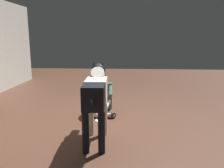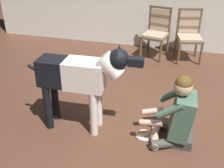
{
  "view_description": "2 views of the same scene",
  "coord_description": "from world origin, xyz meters",
  "px_view_note": "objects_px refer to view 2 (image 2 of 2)",
  "views": [
    {
      "loc": [
        -4.07,
        -0.41,
        1.54
      ],
      "look_at": [
        -0.27,
        -0.18,
        0.75
      ],
      "focal_mm": 36.04,
      "sensor_mm": 36.0,
      "label": 1
    },
    {
      "loc": [
        0.28,
        -2.71,
        2.23
      ],
      "look_at": [
        -0.52,
        0.16,
        0.61
      ],
      "focal_mm": 44.62,
      "sensor_mm": 36.0,
      "label": 2
    }
  ],
  "objects_px": {
    "dining_chair_right_of_pair": "(189,33)",
    "hot_dog_on_plate": "(144,134)",
    "large_dog": "(80,77)",
    "dining_chair_left_of_pair": "(157,30)",
    "person_sitting_on_floor": "(177,116)"
  },
  "relations": [
    {
      "from": "dining_chair_right_of_pair",
      "to": "hot_dog_on_plate",
      "type": "bearing_deg",
      "value": -98.58
    },
    {
      "from": "large_dog",
      "to": "hot_dog_on_plate",
      "type": "xyz_separation_m",
      "value": [
        0.8,
        0.03,
        -0.71
      ]
    },
    {
      "from": "large_dog",
      "to": "hot_dog_on_plate",
      "type": "height_order",
      "value": "large_dog"
    },
    {
      "from": "large_dog",
      "to": "hot_dog_on_plate",
      "type": "distance_m",
      "value": 1.07
    },
    {
      "from": "dining_chair_left_of_pair",
      "to": "large_dog",
      "type": "height_order",
      "value": "large_dog"
    },
    {
      "from": "hot_dog_on_plate",
      "to": "dining_chair_right_of_pair",
      "type": "bearing_deg",
      "value": 81.42
    },
    {
      "from": "dining_chair_right_of_pair",
      "to": "hot_dog_on_plate",
      "type": "xyz_separation_m",
      "value": [
        -0.4,
        -2.63,
        -0.52
      ]
    },
    {
      "from": "dining_chair_right_of_pair",
      "to": "person_sitting_on_floor",
      "type": "distance_m",
      "value": 2.62
    },
    {
      "from": "person_sitting_on_floor",
      "to": "hot_dog_on_plate",
      "type": "height_order",
      "value": "person_sitting_on_floor"
    },
    {
      "from": "dining_chair_right_of_pair",
      "to": "person_sitting_on_floor",
      "type": "xyz_separation_m",
      "value": [
        -0.03,
        -2.62,
        -0.18
      ]
    },
    {
      "from": "person_sitting_on_floor",
      "to": "large_dog",
      "type": "relative_size",
      "value": 0.62
    },
    {
      "from": "dining_chair_right_of_pair",
      "to": "hot_dog_on_plate",
      "type": "distance_m",
      "value": 2.71
    },
    {
      "from": "dining_chair_right_of_pair",
      "to": "large_dog",
      "type": "relative_size",
      "value": 0.69
    },
    {
      "from": "large_dog",
      "to": "dining_chair_right_of_pair",
      "type": "bearing_deg",
      "value": 65.71
    },
    {
      "from": "dining_chair_left_of_pair",
      "to": "large_dog",
      "type": "bearing_deg",
      "value": -102.37
    }
  ]
}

